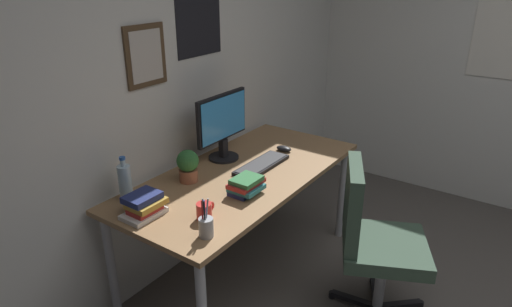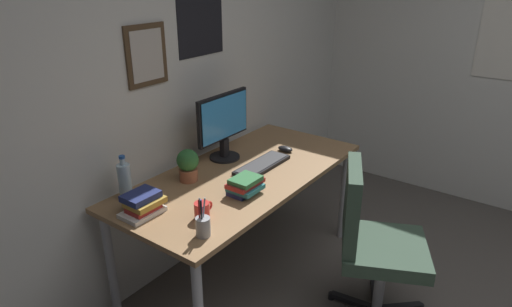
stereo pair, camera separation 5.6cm
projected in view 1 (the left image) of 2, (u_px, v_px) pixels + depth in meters
The scene contains 12 objects.
wall_back at pixel (168, 77), 2.69m from camera, with size 4.40×0.10×2.60m.
desk at pixel (243, 183), 2.76m from camera, with size 1.68×0.79×0.75m.
office_chair at pixel (372, 236), 2.48m from camera, with size 0.61×0.61×0.95m.
monitor at pixel (222, 124), 2.85m from camera, with size 0.46×0.20×0.43m.
keyboard at pixel (262, 165), 2.81m from camera, with size 0.43×0.15×0.03m.
computer_mouse at pixel (284, 149), 3.05m from camera, with size 0.06×0.11×0.04m.
water_bottle at pixel (125, 182), 2.37m from camera, with size 0.07×0.07×0.25m.
coffee_mug_near at pixel (204, 211), 2.21m from camera, with size 0.12×0.08×0.09m.
potted_plant at pixel (188, 165), 2.58m from camera, with size 0.13×0.13×0.20m.
pen_cup at pixel (206, 226), 2.06m from camera, with size 0.07×0.07×0.20m.
book_stack_left at pixel (246, 185), 2.46m from camera, with size 0.21×0.16×0.10m.
book_stack_right at pixel (144, 205), 2.25m from camera, with size 0.22×0.16×0.11m.
Camera 1 is at (-1.87, 0.19, 1.91)m, focal length 31.17 mm.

